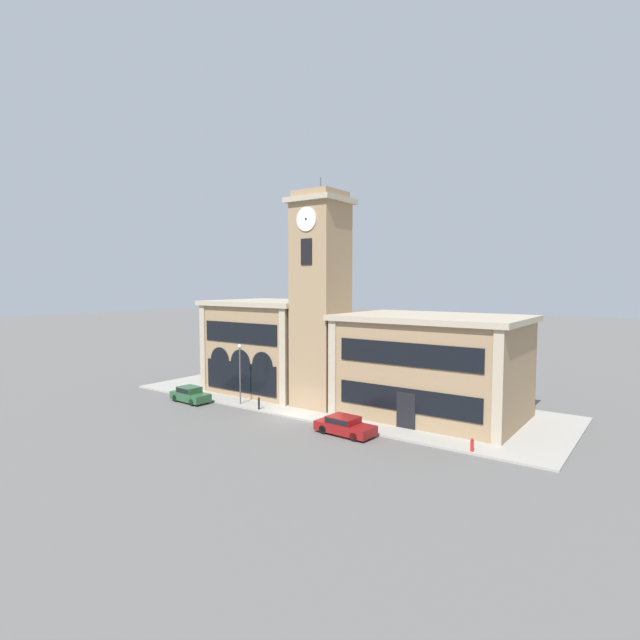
% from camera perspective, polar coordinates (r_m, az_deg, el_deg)
% --- Properties ---
extents(ground_plane, '(300.00, 300.00, 0.00)m').
position_cam_1_polar(ground_plane, '(41.78, -3.66, -11.10)').
color(ground_plane, '#605E5B').
extents(sidewalk_kerb, '(40.83, 14.04, 0.15)m').
position_cam_1_polar(sidewalk_kerb, '(47.23, 1.82, -9.19)').
color(sidewalk_kerb, '#A39E93').
rests_on(sidewalk_kerb, ground_plane).
extents(clock_tower, '(4.73, 4.73, 20.17)m').
position_cam_1_polar(clock_tower, '(43.95, 0.06, 2.28)').
color(clock_tower, '#9E7F5B').
rests_on(clock_tower, ground_plane).
extents(town_hall_left_wing, '(11.89, 10.18, 9.27)m').
position_cam_1_polar(town_hall_left_wing, '(51.35, -5.37, -2.91)').
color(town_hall_left_wing, '#9E7F5B').
rests_on(town_hall_left_wing, ground_plane).
extents(town_hall_right_wing, '(14.80, 10.18, 8.43)m').
position_cam_1_polar(town_hall_right_wing, '(42.25, 12.68, -5.13)').
color(town_hall_right_wing, '#9E7F5B').
rests_on(town_hall_right_wing, ground_plane).
extents(parked_car_near, '(4.15, 2.00, 1.43)m').
position_cam_1_polar(parked_car_near, '(48.34, -14.63, -8.20)').
color(parked_car_near, '#285633').
rests_on(parked_car_near, ground_plane).
extents(parked_car_mid, '(4.58, 2.17, 1.34)m').
position_cam_1_polar(parked_car_mid, '(37.21, 2.81, -11.91)').
color(parked_car_mid, maroon).
rests_on(parked_car_mid, ground_plane).
extents(street_lamp, '(0.36, 0.36, 5.41)m').
position_cam_1_polar(street_lamp, '(45.58, -9.14, -5.05)').
color(street_lamp, '#4C4C51').
rests_on(street_lamp, sidewalk_kerb).
extents(bollard, '(0.18, 0.18, 1.06)m').
position_cam_1_polar(bollard, '(43.98, -7.00, -9.44)').
color(bollard, black).
rests_on(bollard, sidewalk_kerb).
extents(fire_hydrant, '(0.22, 0.22, 0.87)m').
position_cam_1_polar(fire_hydrant, '(34.76, 16.99, -13.50)').
color(fire_hydrant, red).
rests_on(fire_hydrant, sidewalk_kerb).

